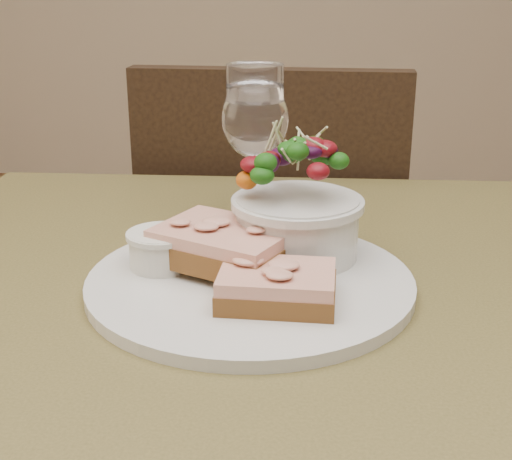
# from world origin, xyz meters

# --- Properties ---
(cafe_table) EXTENTS (0.80, 0.80, 0.75)m
(cafe_table) POSITION_xyz_m (0.00, 0.00, 0.65)
(cafe_table) COLOR #453F1D
(cafe_table) RESTS_ON ground
(chair_far) EXTENTS (0.44, 0.44, 0.90)m
(chair_far) POSITION_xyz_m (-0.00, 0.62, 0.29)
(chair_far) COLOR black
(chair_far) RESTS_ON ground
(dinner_plate) EXTENTS (0.31, 0.31, 0.01)m
(dinner_plate) POSITION_xyz_m (-0.01, 0.01, 0.76)
(dinner_plate) COLOR silver
(dinner_plate) RESTS_ON cafe_table
(sandwich_front) EXTENTS (0.11, 0.08, 0.03)m
(sandwich_front) POSITION_xyz_m (0.02, -0.04, 0.78)
(sandwich_front) COLOR #482713
(sandwich_front) RESTS_ON dinner_plate
(sandwich_back) EXTENTS (0.15, 0.14, 0.03)m
(sandwich_back) POSITION_xyz_m (-0.03, 0.03, 0.79)
(sandwich_back) COLOR #482713
(sandwich_back) RESTS_ON dinner_plate
(ramekin) EXTENTS (0.06, 0.06, 0.04)m
(ramekin) POSITION_xyz_m (-0.10, 0.03, 0.78)
(ramekin) COLOR beige
(ramekin) RESTS_ON dinner_plate
(salad_bowl) EXTENTS (0.12, 0.12, 0.13)m
(salad_bowl) POSITION_xyz_m (0.04, 0.07, 0.82)
(salad_bowl) COLOR silver
(salad_bowl) RESTS_ON dinner_plate
(garnish) EXTENTS (0.05, 0.04, 0.02)m
(garnish) POSITION_xyz_m (-0.10, 0.09, 0.77)
(garnish) COLOR #123509
(garnish) RESTS_ON dinner_plate
(wine_glass) EXTENTS (0.08, 0.08, 0.18)m
(wine_glass) POSITION_xyz_m (-0.01, 0.19, 0.87)
(wine_glass) COLOR white
(wine_glass) RESTS_ON cafe_table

